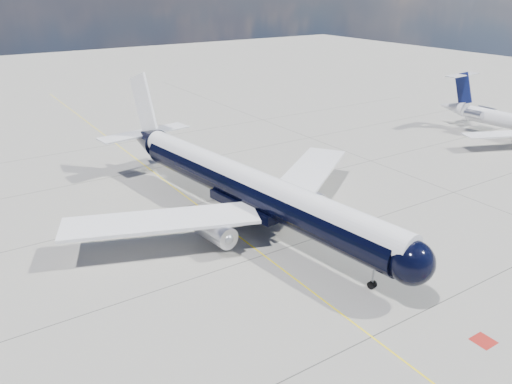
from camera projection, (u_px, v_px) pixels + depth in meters
ground at (179, 191)px, 65.57m from camera, size 320.00×320.00×0.00m
taxiway_centerline at (196, 204)px, 61.70m from camera, size 0.16×160.00×0.01m
red_marking at (483, 341)px, 38.08m from camera, size 1.60×1.60×0.01m
main_airliner at (244, 185)px, 55.65m from camera, size 40.38×49.49×14.31m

